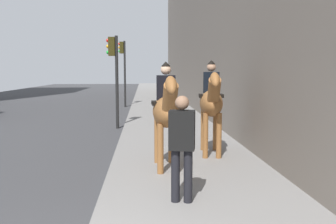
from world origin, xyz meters
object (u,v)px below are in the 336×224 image
object	(u,v)px
traffic_light_near_curb	(114,66)
traffic_light_far_curb	(123,63)
mounted_horse_far	(211,102)
pedestrian_greeting	(182,142)
mounted_horse_near	(166,110)

from	to	relation	value
traffic_light_near_curb	traffic_light_far_curb	world-z (taller)	traffic_light_far_curb
mounted_horse_far	pedestrian_greeting	distance (m)	3.44
mounted_horse_far	traffic_light_far_curb	size ratio (longest dim) A/B	0.59
traffic_light_far_curb	pedestrian_greeting	bearing A→B (deg)	-173.84
mounted_horse_near	mounted_horse_far	distance (m)	1.72
pedestrian_greeting	traffic_light_near_curb	xyz separation A→B (m)	(8.35, 1.70, 1.28)
mounted_horse_near	traffic_light_far_curb	bearing A→B (deg)	-175.44
mounted_horse_near	pedestrian_greeting	xyz separation A→B (m)	(-2.01, -0.12, -0.29)
pedestrian_greeting	traffic_light_far_curb	bearing A→B (deg)	17.46
mounted_horse_far	traffic_light_near_curb	size ratio (longest dim) A/B	0.67
mounted_horse_near	pedestrian_greeting	distance (m)	2.04
mounted_horse_far	traffic_light_far_curb	xyz separation A→B (m)	(13.56, 2.89, 1.24)
traffic_light_near_curb	mounted_horse_far	bearing A→B (deg)	-151.50
mounted_horse_far	pedestrian_greeting	xyz separation A→B (m)	(-3.25, 1.07, -0.35)
pedestrian_greeting	traffic_light_near_curb	distance (m)	8.61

